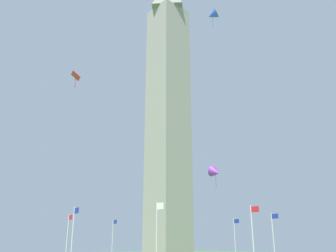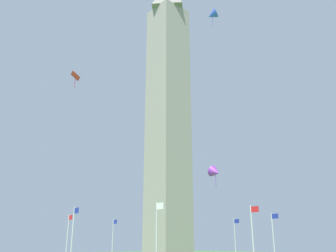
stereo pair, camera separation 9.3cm
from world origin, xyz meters
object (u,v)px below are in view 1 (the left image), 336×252
(flagpole_e, at_px, (235,239))
(kite_red_diamond, at_px, (76,76))
(flagpole_nw, at_px, (157,234))
(flagpole_s, at_px, (113,239))
(kite_blue_delta, at_px, (212,15))
(flagpole_sw, at_px, (67,238))
(flagpole_ne, at_px, (274,237))
(flagpole_w, at_px, (73,236))
(flagpole_n, at_px, (253,235))
(obelisk_monument, at_px, (168,108))
(kite_purple_delta, at_px, (216,172))
(flagpole_se, at_px, (175,239))

(flagpole_e, xyz_separation_m, kite_red_diamond, (7.26, -32.85, 15.48))
(flagpole_nw, height_order, kite_red_diamond, kite_red_diamond)
(flagpole_e, distance_m, flagpole_s, 19.93)
(kite_red_diamond, height_order, kite_blue_delta, kite_blue_delta)
(flagpole_s, height_order, kite_red_diamond, kite_red_diamond)
(flagpole_sw, xyz_separation_m, flagpole_nw, (19.93, -0.00, 0.00))
(flagpole_ne, xyz_separation_m, flagpole_w, (-9.97, -24.06, 0.00))
(flagpole_w, bearing_deg, flagpole_n, 45.00)
(obelisk_monument, relative_size, kite_purple_delta, 16.34)
(obelisk_monument, relative_size, flagpole_nw, 6.46)
(obelisk_monument, bearing_deg, flagpole_s, 180.00)
(obelisk_monument, relative_size, kite_blue_delta, 19.00)
(flagpole_sw, distance_m, flagpole_nw, 19.93)
(kite_purple_delta, bearing_deg, flagpole_se, 151.55)
(flagpole_sw, bearing_deg, kite_blue_delta, 12.61)
(flagpole_n, distance_m, flagpole_nw, 10.79)
(kite_red_diamond, bearing_deg, flagpole_ne, 84.62)
(flagpole_e, relative_size, flagpole_se, 1.00)
(flagpole_sw, xyz_separation_m, kite_red_diamond, (17.23, -8.79, 15.48))
(flagpole_se, height_order, flagpole_s, same)
(flagpole_se, bearing_deg, flagpole_n, -22.50)
(flagpole_e, bearing_deg, kite_blue_delta, -53.56)
(flagpole_e, height_order, kite_purple_delta, kite_purple_delta)
(obelisk_monument, xyz_separation_m, flagpole_s, (-14.03, 0.00, -18.88))
(flagpole_sw, bearing_deg, flagpole_e, 67.50)
(flagpole_e, xyz_separation_m, kite_blue_delta, (13.84, -18.74, 25.91))
(flagpole_s, distance_m, flagpole_nw, 26.04)
(flagpole_n, xyz_separation_m, kite_blue_delta, (-0.26, -4.64, 25.91))
(obelisk_monument, bearing_deg, flagpole_e, 89.73)
(flagpole_e, bearing_deg, flagpole_se, -157.50)
(flagpole_ne, xyz_separation_m, flagpole_s, (-24.06, -9.97, 0.00))
(flagpole_ne, bearing_deg, kite_red_diamond, -95.38)
(flagpole_n, distance_m, flagpole_w, 19.93)
(flagpole_w, xyz_separation_m, kite_red_diamond, (7.26, -4.66, 15.48))
(flagpole_ne, bearing_deg, flagpole_se, 180.00)
(obelisk_monument, xyz_separation_m, kite_purple_delta, (9.75, -0.68, -11.45))
(obelisk_monument, relative_size, flagpole_sw, 6.46)
(flagpole_nw, xyz_separation_m, kite_purple_delta, (-0.28, 9.28, 7.44))
(flagpole_sw, height_order, flagpole_nw, same)
(flagpole_s, xyz_separation_m, flagpole_w, (14.09, -14.09, 0.00))
(flagpole_n, bearing_deg, flagpole_e, 135.00)
(kite_red_diamond, bearing_deg, flagpole_sw, 152.97)
(flagpole_w, bearing_deg, flagpole_e, 90.00)
(flagpole_se, relative_size, flagpole_s, 1.00)
(obelisk_monument, xyz_separation_m, kite_blue_delta, (13.90, -4.64, 7.03))
(flagpole_s, xyz_separation_m, flagpole_sw, (4.13, -9.97, 0.00))
(flagpole_n, xyz_separation_m, kite_purple_delta, (-4.41, -0.68, 7.44))
(flagpole_s, height_order, kite_blue_delta, kite_blue_delta)
(flagpole_n, xyz_separation_m, flagpole_s, (-28.19, 0.00, 0.00))
(flagpole_ne, bearing_deg, flagpole_nw, -90.00)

